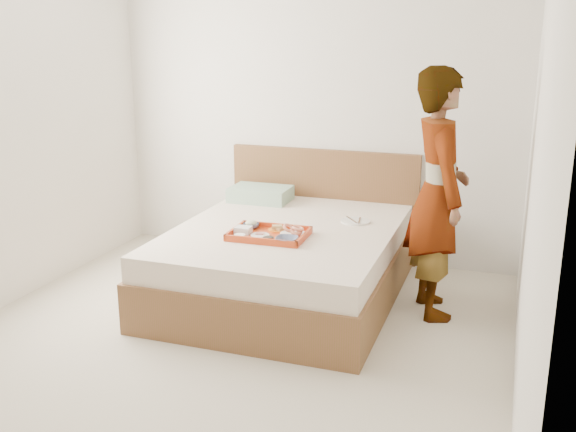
# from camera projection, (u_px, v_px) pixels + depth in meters

# --- Properties ---
(ground) EXTENTS (3.50, 4.00, 0.01)m
(ground) POSITION_uv_depth(u_px,v_px,m) (217.00, 351.00, 4.09)
(ground) COLOR #BFB4A2
(ground) RESTS_ON ground
(wall_back) EXTENTS (3.50, 0.01, 2.60)m
(wall_back) POSITION_uv_depth(u_px,v_px,m) (314.00, 107.00, 5.56)
(wall_back) COLOR silver
(wall_back) RESTS_ON ground
(wall_right) EXTENTS (0.01, 4.00, 2.60)m
(wall_right) POSITION_uv_depth(u_px,v_px,m) (538.00, 163.00, 3.18)
(wall_right) COLOR silver
(wall_right) RESTS_ON ground
(bed) EXTENTS (1.65, 2.00, 0.53)m
(bed) POSITION_uv_depth(u_px,v_px,m) (286.00, 262.00, 4.89)
(bed) COLOR brown
(bed) RESTS_ON ground
(headboard) EXTENTS (1.65, 0.06, 0.95)m
(headboard) POSITION_uv_depth(u_px,v_px,m) (323.00, 204.00, 5.72)
(headboard) COLOR brown
(headboard) RESTS_ON ground
(pillow) EXTENTS (0.50, 0.34, 0.12)m
(pillow) POSITION_uv_depth(u_px,v_px,m) (261.00, 194.00, 5.58)
(pillow) COLOR #97B899
(pillow) RESTS_ON bed
(tray) EXTENTS (0.54, 0.40, 0.05)m
(tray) POSITION_uv_depth(u_px,v_px,m) (269.00, 234.00, 4.60)
(tray) COLOR red
(tray) RESTS_ON bed
(prawn_plate) EXTENTS (0.19, 0.19, 0.01)m
(prawn_plate) POSITION_uv_depth(u_px,v_px,m) (293.00, 234.00, 4.60)
(prawn_plate) COLOR white
(prawn_plate) RESTS_ON tray
(navy_bowl_big) EXTENTS (0.15, 0.15, 0.04)m
(navy_bowl_big) POSITION_uv_depth(u_px,v_px,m) (287.00, 240.00, 4.43)
(navy_bowl_big) COLOR #151C41
(navy_bowl_big) RESTS_ON tray
(sauce_dish) EXTENTS (0.08, 0.08, 0.03)m
(sauce_dish) POSITION_uv_depth(u_px,v_px,m) (268.00, 239.00, 4.45)
(sauce_dish) COLOR black
(sauce_dish) RESTS_ON tray
(meat_plate) EXTENTS (0.13, 0.13, 0.01)m
(meat_plate) POSITION_uv_depth(u_px,v_px,m) (260.00, 235.00, 4.58)
(meat_plate) COLOR white
(meat_plate) RESTS_ON tray
(bread_plate) EXTENTS (0.13, 0.13, 0.01)m
(bread_plate) POSITION_uv_depth(u_px,v_px,m) (277.00, 230.00, 4.70)
(bread_plate) COLOR orange
(bread_plate) RESTS_ON tray
(salad_bowl) EXTENTS (0.12, 0.12, 0.04)m
(salad_bowl) POSITION_uv_depth(u_px,v_px,m) (251.00, 226.00, 4.76)
(salad_bowl) COLOR #151C41
(salad_bowl) RESTS_ON tray
(plastic_tub) EXTENTS (0.11, 0.09, 0.05)m
(plastic_tub) POSITION_uv_depth(u_px,v_px,m) (243.00, 230.00, 4.63)
(plastic_tub) COLOR silver
(plastic_tub) RESTS_ON tray
(cheese_round) EXTENTS (0.08, 0.08, 0.03)m
(cheese_round) POSITION_uv_depth(u_px,v_px,m) (240.00, 236.00, 4.52)
(cheese_round) COLOR white
(cheese_round) RESTS_ON tray
(dinner_plate) EXTENTS (0.28, 0.28, 0.01)m
(dinner_plate) POSITION_uv_depth(u_px,v_px,m) (355.00, 221.00, 4.96)
(dinner_plate) COLOR white
(dinner_plate) RESTS_ON bed
(person) EXTENTS (0.61, 0.73, 1.71)m
(person) POSITION_uv_depth(u_px,v_px,m) (438.00, 194.00, 4.46)
(person) COLOR white
(person) RESTS_ON ground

